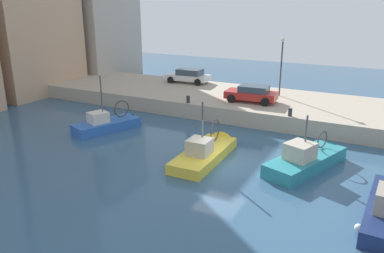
% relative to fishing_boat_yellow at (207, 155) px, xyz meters
% --- Properties ---
extents(water_surface, '(80.00, 80.00, 0.00)m').
position_rel_fishing_boat_yellow_xyz_m(water_surface, '(-0.68, -1.14, -0.11)').
color(water_surface, '#335675').
rests_on(water_surface, ground).
extents(quay_wall, '(9.00, 56.00, 1.20)m').
position_rel_fishing_boat_yellow_xyz_m(quay_wall, '(10.82, -1.14, 0.49)').
color(quay_wall, '#ADA08C').
rests_on(quay_wall, ground).
extents(fishing_boat_yellow, '(6.45, 2.25, 4.41)m').
position_rel_fishing_boat_yellow_xyz_m(fishing_boat_yellow, '(0.00, 0.00, 0.00)').
color(fishing_boat_yellow, gold).
rests_on(fishing_boat_yellow, ground).
extents(fishing_boat_teal, '(6.62, 3.83, 3.91)m').
position_rel_fishing_boat_yellow_xyz_m(fishing_boat_teal, '(1.36, -5.57, 0.02)').
color(fishing_boat_teal, teal).
rests_on(fishing_boat_teal, ground).
extents(fishing_boat_blue, '(5.68, 3.53, 4.74)m').
position_rel_fishing_boat_yellow_xyz_m(fishing_boat_blue, '(1.44, 8.36, -0.00)').
color(fishing_boat_blue, '#2D60B7').
rests_on(fishing_boat_blue, ground).
extents(parked_car_red, '(2.22, 4.10, 1.32)m').
position_rel_fishing_boat_yellow_xyz_m(parked_car_red, '(9.25, 0.54, 1.77)').
color(parked_car_red, red).
rests_on(parked_car_red, quay_wall).
extents(parked_car_white, '(2.28, 4.32, 1.36)m').
position_rel_fishing_boat_yellow_xyz_m(parked_car_white, '(13.63, 8.55, 1.78)').
color(parked_car_white, silver).
rests_on(parked_car_white, quay_wall).
extents(mooring_bollard_mid, '(0.28, 0.28, 0.55)m').
position_rel_fishing_boat_yellow_xyz_m(mooring_bollard_mid, '(6.67, -3.14, 1.36)').
color(mooring_bollard_mid, '#2D2D33').
rests_on(mooring_bollard_mid, quay_wall).
extents(mooring_bollard_north, '(0.28, 0.28, 0.55)m').
position_rel_fishing_boat_yellow_xyz_m(mooring_bollard_north, '(6.67, 4.86, 1.36)').
color(mooring_bollard_north, '#2D2D33').
rests_on(mooring_bollard_north, quay_wall).
extents(quay_streetlamp, '(0.36, 0.36, 4.83)m').
position_rel_fishing_boat_yellow_xyz_m(quay_streetlamp, '(12.32, -0.83, 4.34)').
color(quay_streetlamp, '#38383D').
rests_on(quay_streetlamp, quay_wall).
extents(waterfront_building_west, '(8.70, 9.24, 15.03)m').
position_rel_fishing_boat_yellow_xyz_m(waterfront_building_west, '(16.76, 23.52, 7.42)').
color(waterfront_building_west, '#B2A899').
rests_on(waterfront_building_west, ground).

